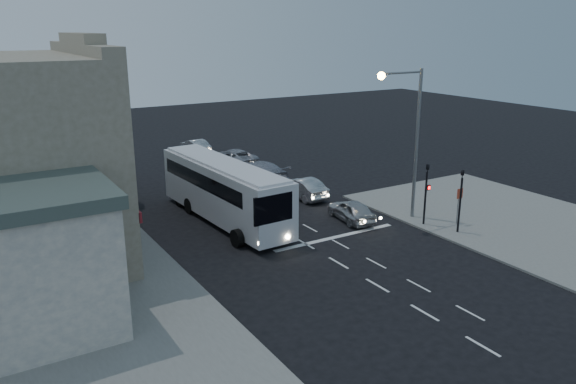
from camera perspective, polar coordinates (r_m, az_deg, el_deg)
ground at (r=29.27m, az=3.98°, el=-6.54°), size 120.00×120.00×0.00m
sidewalk_near at (r=35.71m, az=25.24°, el=-3.73°), size 12.00×24.00×0.12m
sidewalk_far at (r=32.08m, az=-24.52°, el=-5.84°), size 12.00×50.00×0.12m
road_markings at (r=32.47m, az=2.46°, el=-4.13°), size 8.00×30.55×0.01m
tour_bus at (r=33.98m, az=-6.54°, el=0.25°), size 3.14×12.15×3.70m
car_suv at (r=34.42m, az=6.46°, el=-1.86°), size 2.08×4.07×1.32m
car_sedan_a at (r=38.80m, az=1.48°, el=0.42°), size 1.67×4.37×1.42m
car_sedan_b at (r=42.78m, az=-3.06°, el=2.06°), size 3.09×5.84×1.61m
car_sedan_c at (r=48.24m, az=-5.63°, el=3.53°), size 3.13×5.39×1.41m
car_extra at (r=53.27m, az=-9.39°, el=4.58°), size 1.61×4.15×1.35m
traffic_signal_main at (r=33.76m, az=13.88°, el=0.50°), size 0.25×0.35×4.10m
traffic_signal_side at (r=32.97m, az=17.16°, el=-0.13°), size 0.18×0.15×4.10m
regulatory_sign at (r=34.53m, az=16.97°, el=-0.81°), size 0.45×0.12×2.20m
streetlight at (r=33.85m, az=12.25°, el=6.41°), size 3.32×0.44×9.00m
low_building_south at (r=23.00m, az=-26.20°, el=-6.78°), size 7.40×5.40×5.70m
street_tree at (r=38.29m, az=-19.64°, el=5.08°), size 4.00×4.00×6.20m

